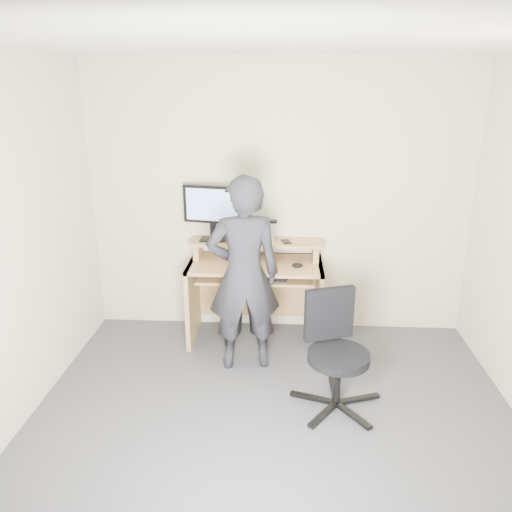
# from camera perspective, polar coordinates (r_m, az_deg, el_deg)

# --- Properties ---
(ground) EXTENTS (3.50, 3.50, 0.00)m
(ground) POSITION_cam_1_polar(r_m,az_deg,el_deg) (3.55, 1.90, -20.45)
(ground) COLOR #4D4D52
(ground) RESTS_ON ground
(back_wall) EXTENTS (3.50, 0.02, 2.50)m
(back_wall) POSITION_cam_1_polar(r_m,az_deg,el_deg) (4.61, 2.64, 6.31)
(back_wall) COLOR beige
(back_wall) RESTS_ON ground
(ceiling) EXTENTS (3.50, 3.50, 0.02)m
(ceiling) POSITION_cam_1_polar(r_m,az_deg,el_deg) (2.76, 2.51, 24.05)
(ceiling) COLOR white
(ceiling) RESTS_ON back_wall
(desk) EXTENTS (1.20, 0.60, 0.91)m
(desk) POSITION_cam_1_polar(r_m,az_deg,el_deg) (4.61, -0.01, -2.81)
(desk) COLOR tan
(desk) RESTS_ON ground
(monitor) EXTENTS (0.53, 0.15, 0.51)m
(monitor) POSITION_cam_1_polar(r_m,az_deg,el_deg) (4.51, -5.03, 5.48)
(monitor) COLOR black
(monitor) RESTS_ON desk
(external_drive) EXTENTS (0.09, 0.14, 0.20)m
(external_drive) POSITION_cam_1_polar(r_m,az_deg,el_deg) (4.58, -0.21, 3.14)
(external_drive) COLOR black
(external_drive) RESTS_ON desk
(travel_mug) EXTENTS (0.08, 0.08, 0.17)m
(travel_mug) POSITION_cam_1_polar(r_m,az_deg,el_deg) (4.54, 1.97, 2.80)
(travel_mug) COLOR silver
(travel_mug) RESTS_ON desk
(smartphone) EXTENTS (0.10, 0.14, 0.01)m
(smartphone) POSITION_cam_1_polar(r_m,az_deg,el_deg) (4.52, 3.48, 1.65)
(smartphone) COLOR black
(smartphone) RESTS_ON desk
(charger) EXTENTS (0.05, 0.04, 0.03)m
(charger) POSITION_cam_1_polar(r_m,az_deg,el_deg) (4.51, -3.04, 1.80)
(charger) COLOR black
(charger) RESTS_ON desk
(headphones) EXTENTS (0.18, 0.18, 0.06)m
(headphones) POSITION_cam_1_polar(r_m,az_deg,el_deg) (4.64, -1.73, 2.15)
(headphones) COLOR silver
(headphones) RESTS_ON desk
(keyboard) EXTENTS (0.48, 0.24, 0.03)m
(keyboard) POSITION_cam_1_polar(r_m,az_deg,el_deg) (4.41, 0.66, -2.20)
(keyboard) COLOR black
(keyboard) RESTS_ON desk
(mouse) EXTENTS (0.11, 0.08, 0.04)m
(mouse) POSITION_cam_1_polar(r_m,az_deg,el_deg) (4.36, 4.74, -1.06)
(mouse) COLOR black
(mouse) RESTS_ON desk
(office_chair) EXTENTS (0.68, 0.65, 0.85)m
(office_chair) POSITION_cam_1_polar(r_m,az_deg,el_deg) (3.70, 9.02, -10.23)
(office_chair) COLOR black
(office_chair) RESTS_ON ground
(person) EXTENTS (0.65, 0.49, 1.63)m
(person) POSITION_cam_1_polar(r_m,az_deg,el_deg) (4.00, -1.41, -2.18)
(person) COLOR black
(person) RESTS_ON ground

